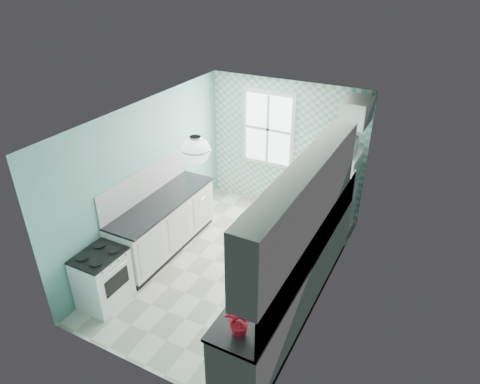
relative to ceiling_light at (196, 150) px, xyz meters
The scene contains 26 objects.
floor 2.47m from the ceiling_light, 90.00° to the left, with size 3.00×4.40×0.02m, color silver.
ceiling 0.82m from the ceiling_light, 90.00° to the left, with size 3.00×4.40×0.02m, color white.
wall_back 3.20m from the ceiling_light, 90.00° to the left, with size 3.00×0.02×2.50m, color #6AAA9E.
wall_front 1.77m from the ceiling_light, 90.00° to the right, with size 3.00×0.02×2.50m, color #6AAA9E.
wall_left 2.02m from the ceiling_light, 152.09° to the left, with size 0.02×4.40×2.50m, color #6AAA9E.
wall_right 2.02m from the ceiling_light, 27.91° to the left, with size 0.02×4.40×2.50m, color #6AAA9E.
accent_wall 3.17m from the ceiling_light, 90.00° to the left, with size 3.00×0.01×2.50m, color #74C2A9.
window 3.08m from the ceiling_light, 96.74° to the left, with size 1.04×0.05×1.44m.
backsplash_right 1.91m from the ceiling_light, 15.05° to the left, with size 0.02×3.60×0.51m, color white.
backsplash_left 2.00m from the ceiling_light, 154.02° to the left, with size 0.02×2.15×0.51m, color white.
upper_cabinets_right 1.41m from the ceiling_light, ahead, with size 0.33×3.20×0.90m, color silver.
upper_cabinet_fridge 2.93m from the ceiling_light, 63.70° to the left, with size 0.40×0.74×0.40m, color silver.
ceiling_light is the anchor object (origin of this frame).
base_cabinets_right 2.26m from the ceiling_light, 18.43° to the left, with size 0.60×3.60×0.90m, color white.
countertop_right 1.88m from the ceiling_light, 18.65° to the left, with size 0.63×3.60×0.04m, color black.
base_cabinets_left 2.34m from the ceiling_light, 148.86° to the left, with size 0.60×2.15×0.90m, color white.
countertop_left 1.97m from the ceiling_light, 148.54° to the left, with size 0.63×2.15×0.04m, color black.
fridge 3.21m from the ceiling_light, 66.67° to the left, with size 0.66×0.65×1.51m.
stove 2.36m from the ceiling_light, 149.16° to the right, with size 0.54×0.67×0.81m.
sink 2.24m from the ceiling_light, 46.75° to the left, with size 0.48×0.41×0.53m.
rug 2.71m from the ceiling_light, 90.33° to the left, with size 0.62×0.89×0.01m, color #670314.
dish_towel 2.50m from the ceiling_light, 58.34° to the left, with size 0.02×0.23×0.34m, color teal.
fruit_bowl 1.94m from the ceiling_light, 30.50° to the right, with size 0.25×0.25×0.06m, color white.
potted_plant 2.06m from the ceiling_light, 43.78° to the right, with size 0.30×0.26×0.33m, color #BF2746.
soap_bottle 2.47m from the ceiling_light, 53.82° to the left, with size 0.09×0.09×0.21m, color #94AFC1.
microwave 2.88m from the ceiling_light, 66.66° to the left, with size 0.53×0.36×0.29m, color silver.
Camera 1 is at (2.65, -4.76, 4.36)m, focal length 32.00 mm.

